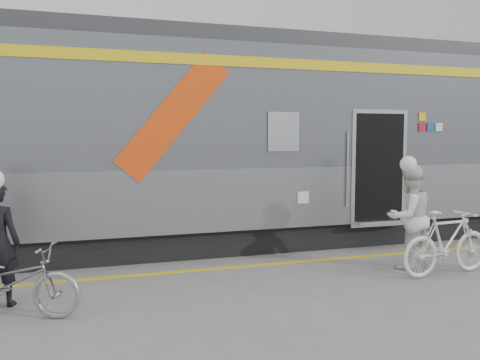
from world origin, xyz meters
name	(u,v)px	position (x,y,z in m)	size (l,w,h in m)	color
ground	(264,311)	(0.00, 0.00, 0.00)	(90.00, 90.00, 0.00)	slate
train	(246,142)	(1.19, 4.19, 2.05)	(24.00, 3.17, 4.10)	black
safety_strip	(218,268)	(0.00, 2.15, 0.00)	(24.00, 0.12, 0.01)	yellow
bicycle_left	(10,282)	(-2.95, 0.72, 0.44)	(0.59, 1.69, 0.89)	#95999C
woman	(409,217)	(3.00, 1.23, 0.85)	(0.82, 0.64, 1.69)	white
bicycle_right	(447,243)	(3.30, 0.68, 0.51)	(0.48, 1.71, 1.03)	silver
helmet_woman	(411,157)	(3.00, 1.23, 1.83)	(0.27, 0.27, 0.27)	white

